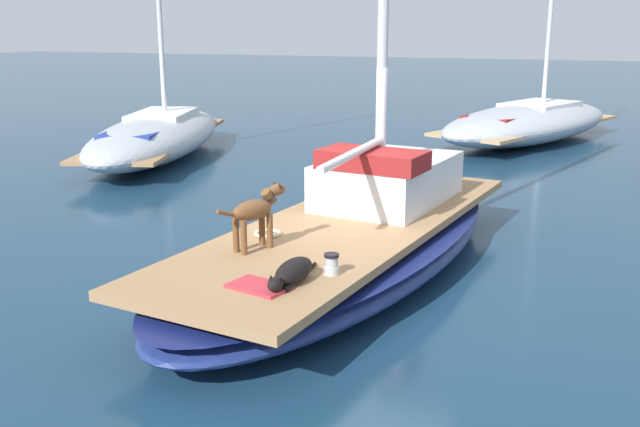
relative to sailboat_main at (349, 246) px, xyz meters
The scene contains 10 objects.
ground_plane 0.34m from the sailboat_main, ahead, with size 120.00×120.00×0.00m, color navy.
sailboat_main is the anchor object (origin of this frame).
cabin_house 1.30m from the sailboat_main, 81.91° to the left, with size 1.68×2.39×0.84m.
dog_black 2.31m from the sailboat_main, 84.69° to the right, with size 0.29×0.95×0.22m.
dog_brown 1.71m from the sailboat_main, 112.13° to the right, with size 0.46×0.89×0.70m.
deck_winch 2.00m from the sailboat_main, 76.03° to the right, with size 0.16×0.16×0.21m.
coiled_rope 1.19m from the sailboat_main, 127.10° to the right, with size 0.32×0.32×0.04m, color beige.
deck_towel 2.53m from the sailboat_main, 90.50° to the right, with size 0.56×0.36×0.03m, color #C6333D.
moored_boat_far_astern 11.63m from the sailboat_main, 84.85° to the left, with size 5.14×7.81×6.46m.
moored_boat_port_side 9.15m from the sailboat_main, 138.71° to the left, with size 4.37×7.72×7.43m.
Camera 1 is at (2.79, -8.12, 3.03)m, focal length 40.14 mm.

